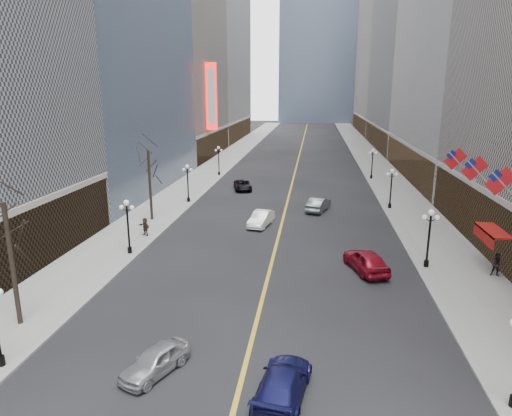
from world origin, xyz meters
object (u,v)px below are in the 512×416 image
(car_nb_far, at_px, (243,185))
(car_nb_mid, at_px, (261,219))
(streetlamp_east_1, at_px, (429,232))
(streetlamp_east_3, at_px, (372,160))
(car_sb_far, at_px, (318,204))
(car_sb_mid, at_px, (366,261))
(streetlamp_east_2, at_px, (391,184))
(streetlamp_west_1, at_px, (128,221))
(car_sb_near, at_px, (283,384))
(car_nb_near, at_px, (155,361))
(streetlamp_west_2, at_px, (188,179))
(streetlamp_west_3, at_px, (219,158))

(car_nb_far, bearing_deg, car_nb_mid, -88.96)
(streetlamp_east_1, bearing_deg, streetlamp_east_3, 90.00)
(car_nb_mid, bearing_deg, streetlamp_east_3, 73.70)
(car_sb_far, bearing_deg, streetlamp_east_3, -95.63)
(car_sb_mid, bearing_deg, streetlamp_east_3, -115.89)
(car_nb_far, relative_size, car_sb_far, 1.01)
(streetlamp_east_2, bearing_deg, streetlamp_west_1, -142.67)
(streetlamp_east_3, distance_m, car_nb_mid, 29.85)
(car_sb_near, bearing_deg, car_nb_mid, -72.72)
(car_nb_near, height_order, car_nb_far, car_nb_far)
(streetlamp_east_2, bearing_deg, streetlamp_east_3, 90.00)
(car_sb_near, bearing_deg, car_sb_far, -84.43)
(streetlamp_west_1, distance_m, car_nb_far, 26.66)
(car_nb_near, bearing_deg, streetlamp_east_2, 89.23)
(car_sb_far, bearing_deg, car_nb_near, 92.57)
(car_nb_near, height_order, car_nb_mid, car_nb_mid)
(streetlamp_east_1, bearing_deg, car_nb_near, -136.03)
(car_nb_mid, height_order, car_sb_far, car_sb_far)
(streetlamp_east_3, bearing_deg, streetlamp_west_1, -123.25)
(streetlamp_east_1, relative_size, car_nb_far, 0.94)
(streetlamp_west_1, relative_size, streetlamp_west_2, 1.00)
(streetlamp_east_2, relative_size, car_nb_mid, 1.00)
(streetlamp_east_3, bearing_deg, car_sb_mid, -97.13)
(car_nb_mid, distance_m, car_sb_mid, 14.13)
(streetlamp_west_1, xyz_separation_m, car_nb_mid, (9.80, 9.62, -2.16))
(car_sb_near, distance_m, car_sb_far, 32.76)
(streetlamp_west_3, height_order, car_nb_near, streetlamp_west_3)
(car_nb_near, bearing_deg, car_sb_mid, 76.33)
(streetlamp_west_1, relative_size, car_nb_far, 0.94)
(car_nb_far, bearing_deg, car_nb_near, -100.98)
(streetlamp_east_3, xyz_separation_m, streetlamp_west_1, (-23.60, -36.00, 0.00))
(streetlamp_west_1, distance_m, car_sb_far, 22.53)
(streetlamp_west_1, height_order, car_nb_mid, streetlamp_west_1)
(streetlamp_east_1, height_order, streetlamp_west_2, same)
(car_nb_mid, bearing_deg, streetlamp_west_2, 150.77)
(streetlamp_east_2, height_order, car_nb_far, streetlamp_east_2)
(streetlamp_east_1, xyz_separation_m, car_nb_far, (-18.23, 26.02, -2.24))
(car_nb_near, bearing_deg, streetlamp_west_3, 123.22)
(streetlamp_east_3, relative_size, streetlamp_west_1, 1.00)
(streetlamp_east_3, xyz_separation_m, car_sb_near, (-9.80, -52.51, -2.18))
(streetlamp_east_3, distance_m, car_nb_far, 20.91)
(car_nb_mid, bearing_deg, streetlamp_east_1, -23.56)
(car_nb_near, relative_size, car_sb_mid, 0.78)
(streetlamp_east_3, height_order, car_sb_mid, streetlamp_east_3)
(streetlamp_east_2, bearing_deg, car_sb_near, -105.85)
(streetlamp_east_1, xyz_separation_m, car_nb_mid, (-13.80, 9.62, -2.16))
(streetlamp_east_2, distance_m, streetlamp_east_3, 18.00)
(streetlamp_west_2, bearing_deg, car_sb_near, -68.20)
(streetlamp_west_2, distance_m, car_sb_mid, 27.02)
(streetlamp_east_3, distance_m, streetlamp_west_1, 43.05)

